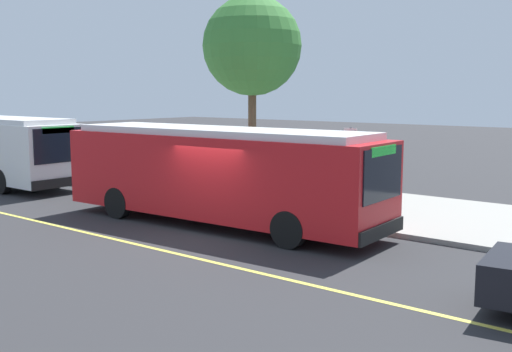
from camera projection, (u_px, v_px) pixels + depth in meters
ground_plane at (214, 234)px, 17.62m from camera, size 120.00×120.00×0.00m
sidewalk_curb at (327, 202)px, 22.24m from camera, size 44.00×6.40×0.15m
lane_stripe_center at (156, 249)px, 15.92m from camera, size 36.00×0.14×0.01m
transit_bus_main at (218, 172)px, 18.63m from camera, size 10.90×3.03×2.95m
bus_shelter at (308, 150)px, 22.37m from camera, size 2.90×1.60×2.48m
waiting_bench at (308, 186)px, 22.42m from camera, size 1.60×0.48×0.95m
route_sign_post at (350, 160)px, 18.88m from camera, size 0.44×0.08×2.80m
pedestrian_commuter at (224, 174)px, 22.13m from camera, size 0.24×0.40×1.69m
street_tree_near_shelter at (252, 47)px, 26.83m from camera, size 4.32×4.32×8.02m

